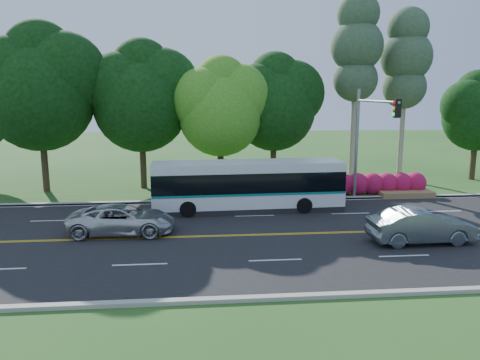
{
  "coord_description": "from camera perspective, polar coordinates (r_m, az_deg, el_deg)",
  "views": [
    {
      "loc": [
        -3.62,
        -21.57,
        6.85
      ],
      "look_at": [
        -1.45,
        2.0,
        2.35
      ],
      "focal_mm": 35.0,
      "sensor_mm": 36.0,
      "label": 1
    }
  ],
  "objects": [
    {
      "name": "curb_north",
      "position": [
        29.73,
        1.88,
        -2.42
      ],
      "size": [
        60.0,
        0.3,
        0.15
      ],
      "primitive_type": "cube",
      "color": "#A29E93",
      "rests_on": "ground"
    },
    {
      "name": "ground",
      "position": [
        22.92,
        4.11,
        -6.66
      ],
      "size": [
        120.0,
        120.0,
        0.0
      ],
      "primitive_type": "plane",
      "color": "#21511B",
      "rests_on": "ground"
    },
    {
      "name": "curb_south",
      "position": [
        16.34,
        8.29,
        -13.86
      ],
      "size": [
        60.0,
        0.3,
        0.15
      ],
      "primitive_type": "cube",
      "color": "#A29E93",
      "rests_on": "ground"
    },
    {
      "name": "transit_bus",
      "position": [
        27.04,
        0.94,
        -0.79
      ],
      "size": [
        11.03,
        2.79,
        2.86
      ],
      "rotation": [
        0.0,
        0.0,
        0.04
      ],
      "color": "silver",
      "rests_on": "road"
    },
    {
      "name": "traffic_signal",
      "position": [
        28.89,
        15.34,
        6.05
      ],
      "size": [
        0.42,
        6.1,
        7.0
      ],
      "color": "gray",
      "rests_on": "ground"
    },
    {
      "name": "sedan",
      "position": [
        22.98,
        21.23,
        -5.24
      ],
      "size": [
        4.82,
        1.8,
        1.57
      ],
      "primitive_type": "imported",
      "rotation": [
        0.0,
        0.0,
        1.6
      ],
      "color": "slate",
      "rests_on": "road"
    },
    {
      "name": "bougainvillea_hedge",
      "position": [
        32.22,
        14.45,
        -0.56
      ],
      "size": [
        9.5,
        2.25,
        1.5
      ],
      "color": "#A80E47",
      "rests_on": "ground"
    },
    {
      "name": "tree_row",
      "position": [
        33.74,
        -7.99,
        10.45
      ],
      "size": [
        44.7,
        9.1,
        13.84
      ],
      "color": "black",
      "rests_on": "ground"
    },
    {
      "name": "road",
      "position": [
        22.92,
        4.11,
        -6.64
      ],
      "size": [
        60.0,
        14.0,
        0.02
      ],
      "primitive_type": "cube",
      "color": "black",
      "rests_on": "ground"
    },
    {
      "name": "suv",
      "position": [
        23.5,
        -14.18,
        -4.68
      ],
      "size": [
        5.17,
        2.51,
        1.42
      ],
      "primitive_type": "imported",
      "rotation": [
        0.0,
        0.0,
        1.54
      ],
      "color": "silver",
      "rests_on": "road"
    },
    {
      "name": "lane_markings",
      "position": [
        22.9,
        3.88,
        -6.62
      ],
      "size": [
        57.6,
        13.82,
        0.0
      ],
      "color": "gold",
      "rests_on": "road"
    },
    {
      "name": "grass_verge",
      "position": [
        31.53,
        1.47,
        -1.7
      ],
      "size": [
        60.0,
        4.0,
        0.1
      ],
      "primitive_type": "cube",
      "color": "#21511B",
      "rests_on": "ground"
    }
  ]
}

